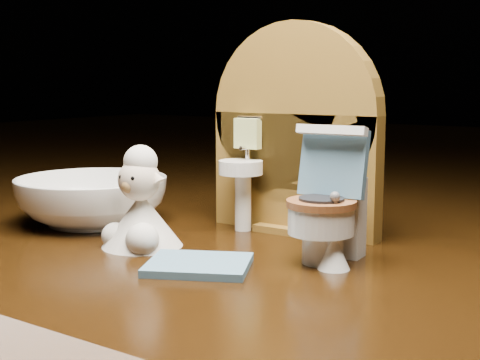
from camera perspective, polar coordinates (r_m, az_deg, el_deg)
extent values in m
cube|color=#381F08|center=(0.45, 0.40, -12.10)|extent=(2.50, 2.50, 0.10)
cube|color=brown|center=(0.48, 4.70, 0.59)|extent=(0.13, 0.02, 0.09)
cylinder|color=brown|center=(0.48, 4.76, 5.68)|extent=(0.13, 0.02, 0.13)
cube|color=brown|center=(0.49, 4.64, -4.09)|extent=(0.05, 0.04, 0.01)
cylinder|color=white|center=(0.49, 0.26, -1.78)|extent=(0.01, 0.01, 0.04)
cylinder|color=white|center=(0.48, 0.06, 1.08)|extent=(0.03, 0.03, 0.01)
cylinder|color=silver|center=(0.49, 0.65, 2.36)|extent=(0.00, 0.00, 0.01)
cube|color=#C5D178|center=(0.49, 0.66, 3.99)|extent=(0.02, 0.01, 0.02)
cube|color=brown|center=(0.46, 8.02, 1.21)|extent=(0.02, 0.01, 0.02)
cylinder|color=#CDC37D|center=(0.45, 7.67, 0.38)|extent=(0.02, 0.02, 0.02)
cylinder|color=white|center=(0.41, 7.07, -5.76)|extent=(0.03, 0.03, 0.02)
cylinder|color=white|center=(0.40, 6.93, -3.40)|extent=(0.04, 0.04, 0.02)
cylinder|color=brown|center=(0.40, 6.96, -2.01)|extent=(0.04, 0.04, 0.00)
cube|color=white|center=(0.42, 8.30, -3.06)|extent=(0.03, 0.02, 0.05)
cube|color=teal|center=(0.41, 7.98, 1.45)|extent=(0.04, 0.02, 0.04)
cube|color=white|center=(0.41, 7.81, 4.24)|extent=(0.04, 0.01, 0.01)
cylinder|color=#B9C544|center=(0.42, 9.58, 1.05)|extent=(0.01, 0.01, 0.01)
cube|color=teal|center=(0.40, -3.54, -7.24)|extent=(0.07, 0.07, 0.00)
cone|color=white|center=(0.40, 8.01, -6.05)|extent=(0.02, 0.02, 0.02)
cylinder|color=#59595B|center=(0.39, 8.07, -3.31)|extent=(0.00, 0.00, 0.03)
sphere|color=#59595B|center=(0.39, 8.11, -1.43)|extent=(0.01, 0.01, 0.01)
cone|color=silver|center=(0.45, -8.38, -3.36)|extent=(0.05, 0.05, 0.04)
sphere|color=silver|center=(0.43, -8.33, -5.04)|extent=(0.02, 0.02, 0.02)
sphere|color=silver|center=(0.45, -10.62, -4.71)|extent=(0.02, 0.02, 0.02)
sphere|color=beige|center=(0.44, -8.60, 0.02)|extent=(0.03, 0.03, 0.03)
sphere|color=#AB7F48|center=(0.44, -9.45, -0.50)|extent=(0.01, 0.01, 0.01)
sphere|color=silver|center=(0.44, -8.48, 1.54)|extent=(0.02, 0.02, 0.02)
cone|color=beige|center=(0.45, -9.67, 0.62)|extent=(0.01, 0.01, 0.01)
cone|color=beige|center=(0.44, -7.21, 0.38)|extent=(0.01, 0.01, 0.01)
sphere|color=black|center=(0.44, -10.07, 0.23)|extent=(0.00, 0.00, 0.00)
sphere|color=black|center=(0.43, -9.10, 0.13)|extent=(0.00, 0.00, 0.00)
imported|color=white|center=(0.52, -12.52, -1.73)|extent=(0.12, 0.12, 0.04)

